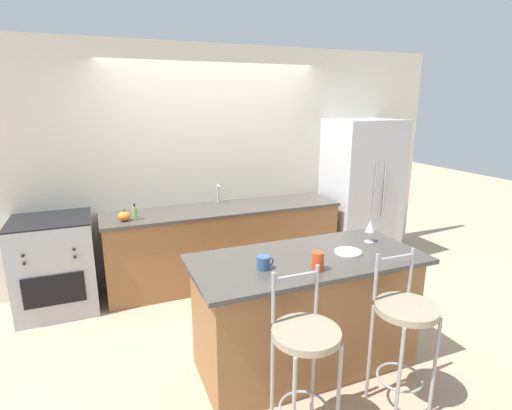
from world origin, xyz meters
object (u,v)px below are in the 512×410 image
pumpkin_decoration (124,216)px  coffee_mug (264,263)px  bar_stool_near (305,351)px  bar_stool_far (404,325)px  oven_range (56,264)px  wine_glass (370,227)px  refrigerator (361,192)px  soap_bottle (135,213)px  dinner_plate (348,252)px  tumbler_cup (318,261)px

pumpkin_decoration → coffee_mug: bearing=-64.5°
bar_stool_near → pumpkin_decoration: bar_stool_near is taller
bar_stool_near → bar_stool_far: (0.75, 0.01, 0.00)m
oven_range → pumpkin_decoration: (0.69, -0.11, 0.46)m
wine_glass → coffee_mug: bearing=-170.1°
bar_stool_far → coffee_mug: bar_stool_far is taller
coffee_mug → pumpkin_decoration: (-0.81, 1.71, -0.03)m
refrigerator → bar_stool_near: bearing=-131.7°
wine_glass → soap_bottle: wine_glass is taller
bar_stool_near → soap_bottle: 2.42m
refrigerator → dinner_plate: refrigerator is taller
dinner_plate → oven_range: bearing=141.4°
refrigerator → wine_glass: 1.97m
pumpkin_decoration → soap_bottle: bearing=-1.9°
dinner_plate → coffee_mug: bearing=-177.1°
coffee_mug → soap_bottle: soap_bottle is taller
tumbler_cup → dinner_plate: bearing=26.9°
wine_glass → tumbler_cup: bearing=-153.8°
oven_range → bar_stool_near: bearing=-57.6°
soap_bottle → wine_glass: bearing=-41.0°
refrigerator → bar_stool_far: size_ratio=1.67×
bar_stool_near → dinner_plate: 0.99m
tumbler_cup → refrigerator: bearing=47.4°
dinner_plate → coffee_mug: 0.73m
coffee_mug → soap_bottle: (-0.71, 1.70, -0.01)m
refrigerator → bar_stool_far: 2.77m
bar_stool_far → refrigerator: bearing=60.0°
dinner_plate → pumpkin_decoration: 2.27m
bar_stool_far → soap_bottle: 2.74m
dinner_plate → pumpkin_decoration: (-1.54, 1.67, 0.01)m
bar_stool_far → dinner_plate: (-0.04, 0.61, 0.30)m
bar_stool_near → coffee_mug: 0.68m
bar_stool_far → tumbler_cup: (-0.43, 0.41, 0.36)m
refrigerator → pumpkin_decoration: 2.96m
oven_range → bar_stool_near: bar_stool_near is taller
oven_range → tumbler_cup: 2.75m
bar_stool_near → wine_glass: (1.02, 0.77, 0.43)m
bar_stool_far → soap_bottle: bar_stool_far is taller
refrigerator → oven_range: refrigerator is taller
oven_range → wine_glass: wine_glass is taller
wine_glass → tumbler_cup: size_ratio=1.40×
bar_stool_near → dinner_plate: (0.71, 0.62, 0.30)m
bar_stool_near → dinner_plate: bearing=41.1°
refrigerator → pumpkin_decoration: (-2.96, -0.10, 0.02)m
refrigerator → bar_stool_far: bearing=-120.0°
tumbler_cup → bar_stool_far: bearing=-43.8°
wine_glass → pumpkin_decoration: wine_glass is taller
bar_stool_near → wine_glass: size_ratio=5.94×
dinner_plate → wine_glass: 0.36m
bar_stool_far → soap_bottle: size_ratio=6.47×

